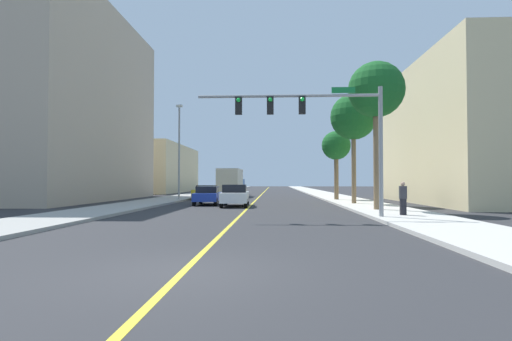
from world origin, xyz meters
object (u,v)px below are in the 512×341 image
(delivery_truck, at_px, (231,182))
(car_yellow, at_px, (206,192))
(car_blue, at_px, (208,195))
(palm_near, at_px, (376,91))
(car_white, at_px, (235,195))
(car_gray, at_px, (239,188))
(pedestrian, at_px, (403,198))
(street_lamp, at_px, (179,147))
(palm_mid, at_px, (353,118))
(traffic_signal_mast, at_px, (318,120))
(palm_far, at_px, (336,147))

(delivery_truck, bearing_deg, car_yellow, -100.71)
(car_blue, bearing_deg, palm_near, -33.67)
(car_white, height_order, car_gray, car_white)
(car_white, relative_size, pedestrian, 2.88)
(car_gray, bearing_deg, street_lamp, -101.64)
(palm_mid, distance_m, car_yellow, 16.56)
(car_yellow, bearing_deg, car_gray, -94.15)
(traffic_signal_mast, distance_m, palm_far, 18.13)
(palm_mid, height_order, car_white, palm_mid)
(street_lamp, bearing_deg, car_white, -51.79)
(car_blue, xyz_separation_m, delivery_truck, (0.00, 16.16, 0.97))
(car_gray, bearing_deg, delivery_truck, -91.98)
(street_lamp, xyz_separation_m, car_gray, (3.63, 20.16, -4.08))
(palm_far, height_order, car_yellow, palm_far)
(palm_far, height_order, pedestrian, palm_far)
(car_yellow, height_order, car_blue, car_blue)
(palm_mid, distance_m, palm_far, 6.69)
(palm_mid, bearing_deg, delivery_truck, 123.95)
(street_lamp, height_order, palm_near, palm_near)
(street_lamp, distance_m, palm_far, 14.27)
(street_lamp, distance_m, delivery_truck, 11.73)
(palm_far, distance_m, pedestrian, 17.39)
(pedestrian, bearing_deg, delivery_truck, 113.47)
(delivery_truck, xyz_separation_m, pedestrian, (11.35, -26.80, -0.74))
(delivery_truck, bearing_deg, car_gray, 91.20)
(traffic_signal_mast, height_order, pedestrian, traffic_signal_mast)
(palm_mid, distance_m, delivery_truck, 20.33)
(delivery_truck, distance_m, pedestrian, 29.11)
(car_yellow, relative_size, delivery_truck, 0.60)
(palm_near, distance_m, car_blue, 14.44)
(palm_far, distance_m, delivery_truck, 14.94)
(palm_far, relative_size, car_yellow, 1.41)
(pedestrian, bearing_deg, traffic_signal_mast, -167.83)
(palm_near, height_order, palm_mid, palm_near)
(palm_far, height_order, car_white, palm_far)
(palm_near, xyz_separation_m, palm_far, (-0.39, 12.96, -2.12))
(palm_far, xyz_separation_m, car_blue, (-10.71, -6.27, -4.23))
(traffic_signal_mast, height_order, car_yellow, traffic_signal_mast)
(palm_mid, relative_size, pedestrian, 5.07)
(car_yellow, distance_m, pedestrian, 23.32)
(palm_far, bearing_deg, car_gray, 118.79)
(car_blue, bearing_deg, palm_far, 27.74)
(street_lamp, bearing_deg, traffic_signal_mast, -57.72)
(traffic_signal_mast, height_order, palm_near, palm_near)
(palm_near, xyz_separation_m, palm_mid, (-0.08, 6.48, -0.51))
(traffic_signal_mast, bearing_deg, car_yellow, 113.52)
(traffic_signal_mast, height_order, car_blue, traffic_signal_mast)
(palm_far, bearing_deg, car_white, -135.59)
(car_blue, bearing_deg, street_lamp, 120.39)
(palm_mid, height_order, car_gray, palm_mid)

